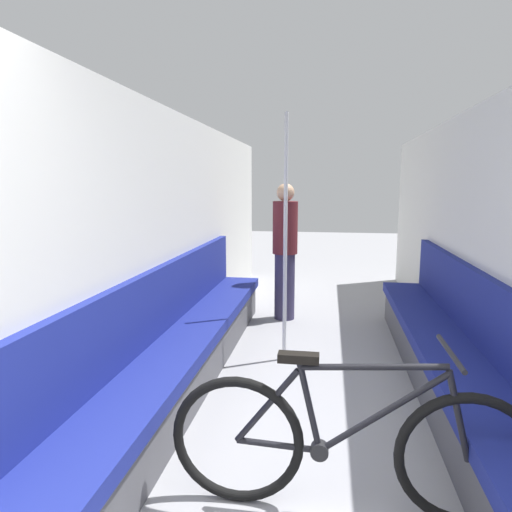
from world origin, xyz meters
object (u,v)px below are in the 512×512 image
grab_pole_near (285,244)px  bench_seat_row_right (454,363)px  bicycle (348,446)px  passenger_standing (285,250)px  bench_seat_row_left (184,347)px

grab_pole_near → bench_seat_row_right: bearing=-25.8°
bicycle → passenger_standing: size_ratio=1.09×
bench_seat_row_left → bench_seat_row_right: (2.10, 0.00, 0.00)m
bench_seat_row_left → bicycle: size_ratio=2.43×
bench_seat_row_left → passenger_standing: 2.14m
bench_seat_row_right → passenger_standing: (-1.47, 1.97, 0.54)m
grab_pole_near → passenger_standing: bearing=95.5°
bench_seat_row_right → passenger_standing: passenger_standing is taller
bicycle → grab_pole_near: size_ratio=0.80×
grab_pole_near → passenger_standing: size_ratio=1.37×
bench_seat_row_right → grab_pole_near: bearing=154.2°
grab_pole_near → passenger_standing: (-0.13, 1.32, -0.25)m
bench_seat_row_right → bicycle: size_ratio=2.43×
bench_seat_row_right → bench_seat_row_left: bearing=180.0°
bicycle → grab_pole_near: grab_pole_near is taller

